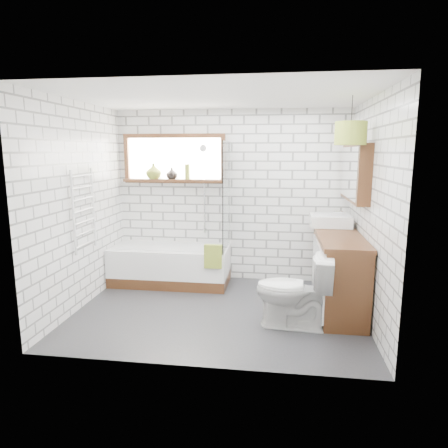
# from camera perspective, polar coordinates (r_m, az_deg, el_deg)

# --- Properties ---
(floor) EXTENTS (3.40, 2.60, 0.01)m
(floor) POSITION_cam_1_polar(r_m,az_deg,el_deg) (4.97, -0.79, -12.29)
(floor) COLOR #27272A
(floor) RESTS_ON ground
(ceiling) EXTENTS (3.40, 2.60, 0.01)m
(ceiling) POSITION_cam_1_polar(r_m,az_deg,el_deg) (4.62, -0.87, 17.77)
(ceiling) COLOR white
(ceiling) RESTS_ON ground
(wall_back) EXTENTS (3.40, 0.01, 2.50)m
(wall_back) POSITION_cam_1_polar(r_m,az_deg,el_deg) (5.92, 1.08, 3.97)
(wall_back) COLOR white
(wall_back) RESTS_ON ground
(wall_front) EXTENTS (3.40, 0.01, 2.50)m
(wall_front) POSITION_cam_1_polar(r_m,az_deg,el_deg) (3.37, -4.18, -0.96)
(wall_front) COLOR white
(wall_front) RESTS_ON ground
(wall_left) EXTENTS (0.01, 2.60, 2.50)m
(wall_left) POSITION_cam_1_polar(r_m,az_deg,el_deg) (5.17, -19.88, 2.42)
(wall_left) COLOR white
(wall_left) RESTS_ON ground
(wall_right) EXTENTS (0.01, 2.60, 2.50)m
(wall_right) POSITION_cam_1_polar(r_m,az_deg,el_deg) (4.69, 20.24, 1.64)
(wall_right) COLOR white
(wall_right) RESTS_ON ground
(window) EXTENTS (1.52, 0.16, 0.68)m
(window) POSITION_cam_1_polar(r_m,az_deg,el_deg) (6.00, -7.15, 9.25)
(window) COLOR #381E0F
(window) RESTS_ON wall_back
(towel_radiator) EXTENTS (0.06, 0.52, 1.00)m
(towel_radiator) POSITION_cam_1_polar(r_m,az_deg,el_deg) (5.16, -19.40, 1.87)
(towel_radiator) COLOR white
(towel_radiator) RESTS_ON wall_left
(mirror_cabinet) EXTENTS (0.16, 1.20, 0.70)m
(mirror_cabinet) POSITION_cam_1_polar(r_m,az_deg,el_deg) (5.22, 18.21, 7.01)
(mirror_cabinet) COLOR #381E0F
(mirror_cabinet) RESTS_ON wall_right
(shower_riser) EXTENTS (0.02, 0.02, 1.30)m
(shower_riser) POSITION_cam_1_polar(r_m,az_deg,el_deg) (5.92, -2.83, 4.94)
(shower_riser) COLOR silver
(shower_riser) RESTS_ON wall_back
(bathtub) EXTENTS (1.68, 0.74, 0.54)m
(bathtub) POSITION_cam_1_polar(r_m,az_deg,el_deg) (5.91, -7.63, -5.82)
(bathtub) COLOR white
(bathtub) RESTS_ON floor
(shower_screen) EXTENTS (0.02, 0.72, 1.50)m
(shower_screen) POSITION_cam_1_polar(r_m,az_deg,el_deg) (5.54, 0.35, 4.00)
(shower_screen) COLOR white
(shower_screen) RESTS_ON bathtub
(towel_green) EXTENTS (0.24, 0.06, 0.32)m
(towel_green) POSITION_cam_1_polar(r_m,az_deg,el_deg) (5.34, -1.57, -4.66)
(towel_green) COLOR olive
(towel_green) RESTS_ON bathtub
(towel_beige) EXTENTS (0.21, 0.05, 0.27)m
(towel_beige) POSITION_cam_1_polar(r_m,az_deg,el_deg) (5.34, -1.57, -4.66)
(towel_beige) COLOR tan
(towel_beige) RESTS_ON bathtub
(vanity) EXTENTS (0.52, 1.62, 0.93)m
(vanity) POSITION_cam_1_polar(r_m,az_deg,el_deg) (5.13, 15.98, -6.41)
(vanity) COLOR #381E0F
(vanity) RESTS_ON floor
(basin) EXTENTS (0.52, 0.46, 0.15)m
(basin) POSITION_cam_1_polar(r_m,az_deg,el_deg) (5.49, 14.92, 0.51)
(basin) COLOR white
(basin) RESTS_ON vanity
(tap) EXTENTS (0.03, 0.03, 0.15)m
(tap) POSITION_cam_1_polar(r_m,az_deg,el_deg) (5.50, 16.60, 0.97)
(tap) COLOR silver
(tap) RESTS_ON vanity
(toilet) EXTENTS (0.53, 0.85, 0.83)m
(toilet) POSITION_cam_1_polar(r_m,az_deg,el_deg) (4.47, 9.89, -9.33)
(toilet) COLOR white
(toilet) RESTS_ON floor
(vase_olive) EXTENTS (0.23, 0.23, 0.23)m
(vase_olive) POSITION_cam_1_polar(r_m,az_deg,el_deg) (6.06, -10.03, 7.25)
(vase_olive) COLOR olive
(vase_olive) RESTS_ON window
(vase_dark) EXTENTS (0.21, 0.21, 0.17)m
(vase_dark) POSITION_cam_1_polar(r_m,az_deg,el_deg) (5.98, -7.46, 7.00)
(vase_dark) COLOR black
(vase_dark) RESTS_ON window
(bottle) EXTENTS (0.09, 0.09, 0.22)m
(bottle) POSITION_cam_1_polar(r_m,az_deg,el_deg) (5.92, -5.27, 7.24)
(bottle) COLOR olive
(bottle) RESTS_ON window
(pendant) EXTENTS (0.34, 0.34, 0.25)m
(pendant) POSITION_cam_1_polar(r_m,az_deg,el_deg) (4.64, 17.65, 12.25)
(pendant) COLOR olive
(pendant) RESTS_ON ceiling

